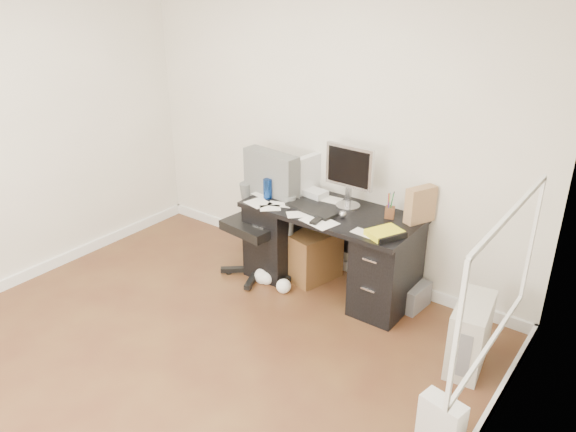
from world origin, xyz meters
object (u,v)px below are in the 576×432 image
at_px(desk, 330,247).
at_px(office_chair, 257,218).
at_px(lcd_monitor, 349,177).
at_px(wicker_basket, 309,252).
at_px(keyboard, 311,209).
at_px(pc_tower, 470,335).

distance_m(desk, office_chair, 0.71).
height_order(lcd_monitor, wicker_basket, lcd_monitor).
bearing_deg(desk, office_chair, -163.88).
xyz_separation_m(desk, wicker_basket, (-0.28, 0.07, -0.17)).
distance_m(keyboard, wicker_basket, 0.59).
relative_size(desk, keyboard, 3.24).
xyz_separation_m(office_chair, wicker_basket, (0.38, 0.26, -0.34)).
relative_size(lcd_monitor, office_chair, 0.49).
height_order(keyboard, pc_tower, keyboard).
bearing_deg(office_chair, keyboard, 13.59).
bearing_deg(pc_tower, keyboard, 164.54).
height_order(keyboard, office_chair, office_chair).
bearing_deg(desk, wicker_basket, 165.56).
relative_size(lcd_monitor, pc_tower, 1.09).
bearing_deg(lcd_monitor, desk, -120.01).
relative_size(keyboard, office_chair, 0.41).
xyz_separation_m(keyboard, wicker_basket, (-0.15, 0.19, -0.54)).
bearing_deg(wicker_basket, desk, -14.44).
relative_size(office_chair, pc_tower, 2.23).
xyz_separation_m(lcd_monitor, keyboard, (-0.21, -0.25, -0.26)).
distance_m(office_chair, wicker_basket, 0.58).
xyz_separation_m(desk, office_chair, (-0.66, -0.19, 0.17)).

